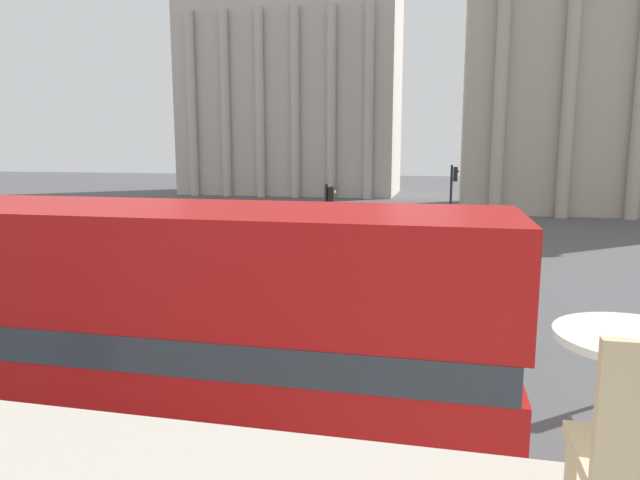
# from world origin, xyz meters

# --- Properties ---
(double_decker_bus) EXTENTS (10.39, 2.62, 4.22)m
(double_decker_bus) POSITION_xyz_m (-4.18, 4.52, 2.36)
(double_decker_bus) COLOR black
(double_decker_bus) RESTS_ON ground_plane
(cafe_dining_table) EXTENTS (0.60, 0.60, 0.73)m
(cafe_dining_table) POSITION_xyz_m (0.78, -0.35, 4.14)
(cafe_dining_table) COLOR #2D2D30
(cafe_dining_table) RESTS_ON cafe_floor_slab
(plaza_building_left) EXTENTS (23.47, 11.91, 22.32)m
(plaza_building_left) POSITION_xyz_m (-16.61, 58.90, 11.15)
(plaza_building_left) COLOR #BCB2A8
(plaza_building_left) RESTS_ON ground_plane
(plaza_building_right) EXTENTS (23.61, 12.60, 19.20)m
(plaza_building_right) POSITION_xyz_m (12.83, 47.05, 9.60)
(plaza_building_right) COLOR #B2A893
(plaza_building_right) RESTS_ON ground_plane
(traffic_light_mid) EXTENTS (0.42, 0.24, 3.72)m
(traffic_light_mid) POSITION_xyz_m (-4.05, 17.45, 2.44)
(traffic_light_mid) COLOR black
(traffic_light_mid) RESTS_ON ground_plane
(traffic_light_far) EXTENTS (0.42, 0.24, 4.17)m
(traffic_light_far) POSITION_xyz_m (0.39, 26.21, 2.71)
(traffic_light_far) COLOR black
(traffic_light_far) RESTS_ON ground_plane
(pedestrian_white) EXTENTS (0.32, 0.32, 1.62)m
(pedestrian_white) POSITION_xyz_m (2.02, 12.06, 0.92)
(pedestrian_white) COLOR #282B33
(pedestrian_white) RESTS_ON ground_plane
(pedestrian_blue) EXTENTS (0.32, 0.32, 1.83)m
(pedestrian_blue) POSITION_xyz_m (-8.72, 30.46, 1.06)
(pedestrian_blue) COLOR #282B33
(pedestrian_blue) RESTS_ON ground_plane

